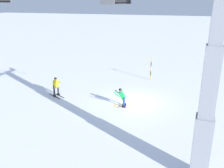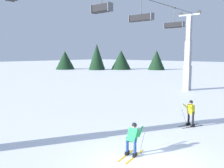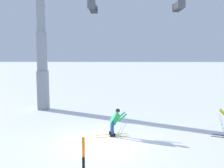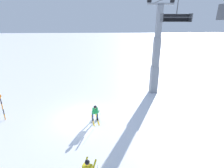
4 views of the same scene
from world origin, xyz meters
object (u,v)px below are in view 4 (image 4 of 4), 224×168
(skier_carving_main, at_px, (95,112))
(lift_tower_near, at_px, (156,57))
(chairlift_seat_nearest, at_px, (176,18))
(trail_marker_pole, at_px, (2,106))

(skier_carving_main, xyz_separation_m, lift_tower_near, (-5.71, 6.46, 3.20))
(skier_carving_main, xyz_separation_m, chairlift_seat_nearest, (-1.80, 6.46, 7.04))
(skier_carving_main, distance_m, lift_tower_near, 9.20)
(lift_tower_near, height_order, chairlift_seat_nearest, lift_tower_near)
(chairlift_seat_nearest, relative_size, trail_marker_pole, 0.98)
(skier_carving_main, bearing_deg, chairlift_seat_nearest, 105.60)
(lift_tower_near, relative_size, trail_marker_pole, 4.07)
(chairlift_seat_nearest, xyz_separation_m, trail_marker_pole, (1.08, -13.90, -6.60))
(skier_carving_main, height_order, trail_marker_pole, trail_marker_pole)
(lift_tower_near, height_order, trail_marker_pole, lift_tower_near)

